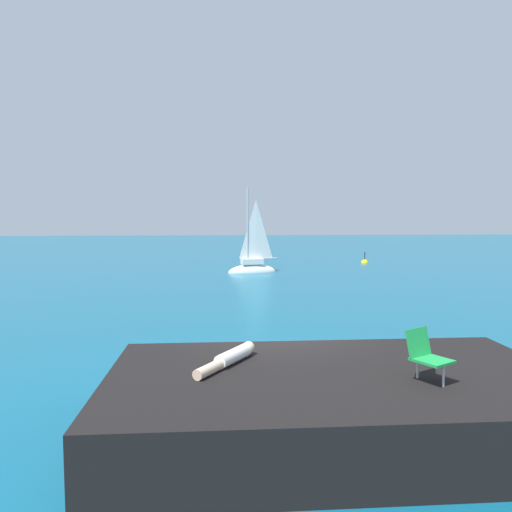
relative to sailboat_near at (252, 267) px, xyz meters
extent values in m
plane|color=#0F5675|center=(-0.84, -20.28, -0.32)|extent=(160.00, 160.00, 0.00)
cube|color=black|center=(-0.17, -23.26, 0.21)|extent=(7.46, 4.15, 1.06)
cube|color=black|center=(2.64, -21.20, -0.32)|extent=(1.83, 1.58, 1.11)
cube|color=black|center=(-2.87, -21.40, -0.32)|extent=(1.30, 1.44, 0.89)
ellipsoid|color=white|center=(-0.02, 0.00, -0.32)|extent=(3.27, 1.67, 1.07)
cube|color=white|center=(-0.02, 0.00, 0.39)|extent=(1.48, 1.00, 0.35)
cylinder|color=#B7B7BC|center=(-0.30, -0.06, 2.65)|extent=(0.12, 0.12, 4.87)
cylinder|color=#B2B2B7|center=(0.65, 0.13, 0.55)|extent=(1.93, 0.48, 0.09)
pyramid|color=white|center=(0.23, 0.05, 2.45)|extent=(1.54, 0.37, 3.70)
cylinder|color=white|center=(-1.82, -22.60, 0.85)|extent=(0.69, 0.89, 0.24)
cylinder|color=beige|center=(-2.23, -23.23, 0.82)|extent=(0.53, 0.69, 0.18)
sphere|color=beige|center=(-1.53, -22.13, 0.87)|extent=(0.22, 0.22, 0.22)
cube|color=green|center=(1.19, -23.86, 1.08)|extent=(0.67, 0.69, 0.04)
cube|color=green|center=(1.06, -23.64, 1.31)|extent=(0.49, 0.37, 0.45)
cylinder|color=silver|center=(1.29, -24.04, 0.91)|extent=(0.04, 0.04, 0.35)
cylinder|color=silver|center=(1.06, -23.64, 0.91)|extent=(0.04, 0.04, 0.35)
sphere|color=yellow|center=(8.96, 5.53, -0.32)|extent=(0.56, 0.56, 0.56)
cylinder|color=black|center=(8.96, 5.53, 0.23)|extent=(0.06, 0.06, 0.60)
camera|label=1|loc=(-2.04, -31.00, 3.30)|focal=34.43mm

